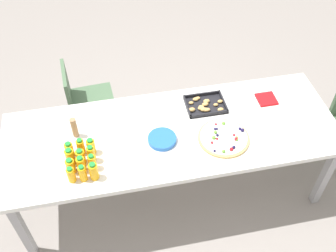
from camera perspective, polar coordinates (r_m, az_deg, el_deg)
The scene contains 20 objects.
ground_plane at distance 3.52m, azimuth 0.51°, elevation -9.03°, with size 12.00×12.00×0.00m, color gray.
party_table at distance 2.97m, azimuth 0.60°, elevation -1.58°, with size 2.52×0.89×0.75m.
chair_far_left at distance 3.62m, azimuth -12.22°, elevation 3.95°, with size 0.42×0.42×0.83m.
juice_bottle_0 at distance 2.68m, azimuth -13.93°, elevation -6.90°, with size 0.05×0.05×0.13m.
juice_bottle_1 at distance 2.66m, azimuth -12.33°, elevation -6.74°, with size 0.05×0.05×0.14m.
juice_bottle_2 at distance 2.65m, azimuth -10.79°, elevation -6.49°, with size 0.06×0.06×0.15m.
juice_bottle_3 at distance 2.72m, azimuth -14.00°, elevation -5.70°, with size 0.06×0.06×0.13m.
juice_bottle_4 at distance 2.71m, azimuth -12.54°, elevation -5.48°, with size 0.06×0.06×0.14m.
juice_bottle_5 at distance 2.71m, azimuth -10.98°, elevation -5.20°, with size 0.05×0.05×0.14m.
juice_bottle_6 at distance 2.76m, azimuth -14.08°, elevation -4.40°, with size 0.06×0.06×0.15m.
juice_bottle_7 at distance 2.76m, azimuth -12.61°, elevation -4.41°, with size 0.06×0.06×0.13m.
juice_bottle_8 at distance 2.75m, azimuth -11.12°, elevation -4.03°, with size 0.06×0.06×0.15m.
juice_bottle_9 at distance 2.81m, azimuth -14.17°, elevation -3.40°, with size 0.06×0.06×0.13m.
juice_bottle_10 at distance 2.81m, azimuth -12.59°, elevation -2.97°, with size 0.06×0.06×0.14m.
juice_bottle_11 at distance 2.80m, azimuth -11.15°, elevation -2.96°, with size 0.06×0.06×0.14m.
fruit_pizza at distance 2.89m, azimuth 8.13°, elevation -1.71°, with size 0.38×0.38×0.05m.
snack_tray at distance 3.11m, azimuth 5.41°, elevation 3.02°, with size 0.31×0.24×0.04m.
plate_stack at distance 2.85m, azimuth -0.87°, elevation -1.93°, with size 0.21×0.21×0.03m.
napkin_stack at distance 3.26m, azimuth 14.15°, elevation 3.83°, with size 0.15×0.15×0.02m, color red.
cardboard_tube at distance 2.91m, azimuth -13.48°, elevation -0.24°, with size 0.04×0.04×0.17m, color #9E7A56.
Camera 1 is at (-0.42, -1.91, 2.92)m, focal length 41.84 mm.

